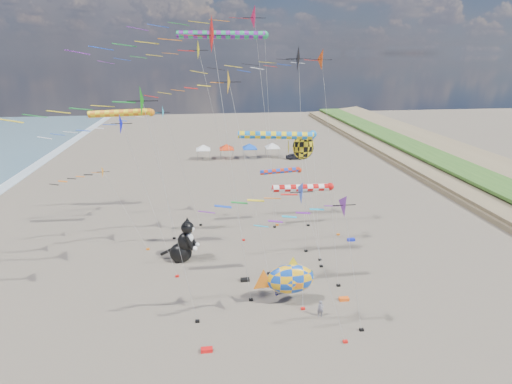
{
  "coord_description": "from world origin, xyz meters",
  "views": [
    {
      "loc": [
        -5.4,
        -24.33,
        21.69
      ],
      "look_at": [
        -0.75,
        12.0,
        8.95
      ],
      "focal_mm": 28.0,
      "sensor_mm": 36.0,
      "label": 1
    }
  ],
  "objects_px": {
    "parked_car": "(294,156)",
    "child_blue": "(277,290)",
    "cat_inflatable": "(182,239)",
    "fish_inflatable": "(290,279)",
    "child_green": "(312,275)",
    "person_adult": "(320,309)"
  },
  "relations": [
    {
      "from": "parked_car",
      "to": "child_blue",
      "type": "bearing_deg",
      "value": 169.29
    },
    {
      "from": "child_green",
      "to": "parked_car",
      "type": "distance_m",
      "value": 48.94
    },
    {
      "from": "child_green",
      "to": "person_adult",
      "type": "bearing_deg",
      "value": -76.65
    },
    {
      "from": "fish_inflatable",
      "to": "person_adult",
      "type": "height_order",
      "value": "fish_inflatable"
    },
    {
      "from": "person_adult",
      "to": "cat_inflatable",
      "type": "bearing_deg",
      "value": 140.64
    },
    {
      "from": "fish_inflatable",
      "to": "child_blue",
      "type": "distance_m",
      "value": 2.76
    },
    {
      "from": "cat_inflatable",
      "to": "child_blue",
      "type": "bearing_deg",
      "value": -27.55
    },
    {
      "from": "cat_inflatable",
      "to": "fish_inflatable",
      "type": "xyz_separation_m",
      "value": [
        9.93,
        -9.56,
        0.12
      ]
    },
    {
      "from": "cat_inflatable",
      "to": "child_green",
      "type": "height_order",
      "value": "cat_inflatable"
    },
    {
      "from": "child_green",
      "to": "child_blue",
      "type": "bearing_deg",
      "value": -130.85
    },
    {
      "from": "child_green",
      "to": "child_blue",
      "type": "distance_m",
      "value": 4.52
    },
    {
      "from": "parked_car",
      "to": "fish_inflatable",
      "type": "bearing_deg",
      "value": 170.65
    },
    {
      "from": "person_adult",
      "to": "parked_car",
      "type": "distance_m",
      "value": 54.84
    },
    {
      "from": "person_adult",
      "to": "child_blue",
      "type": "xyz_separation_m",
      "value": [
        -3.2,
        3.71,
        -0.23
      ]
    },
    {
      "from": "child_blue",
      "to": "person_adult",
      "type": "bearing_deg",
      "value": -79.55
    },
    {
      "from": "fish_inflatable",
      "to": "parked_car",
      "type": "xyz_separation_m",
      "value": [
        11.95,
        51.84,
        -2.0
      ]
    },
    {
      "from": "person_adult",
      "to": "child_green",
      "type": "relative_size",
      "value": 1.42
    },
    {
      "from": "fish_inflatable",
      "to": "child_green",
      "type": "height_order",
      "value": "fish_inflatable"
    },
    {
      "from": "fish_inflatable",
      "to": "child_blue",
      "type": "height_order",
      "value": "fish_inflatable"
    },
    {
      "from": "fish_inflatable",
      "to": "person_adult",
      "type": "relative_size",
      "value": 3.72
    },
    {
      "from": "cat_inflatable",
      "to": "person_adult",
      "type": "bearing_deg",
      "value": -29.78
    },
    {
      "from": "fish_inflatable",
      "to": "child_green",
      "type": "bearing_deg",
      "value": 50.15
    }
  ]
}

